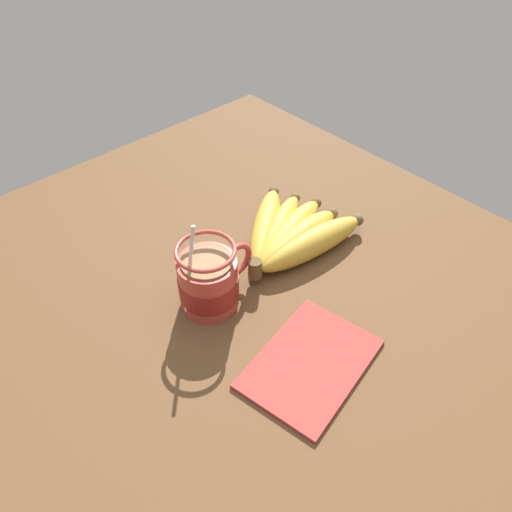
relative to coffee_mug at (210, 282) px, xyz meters
The scene contains 4 objects.
table 6.96cm from the coffee_mug, ahead, with size 91.20×91.20×3.73cm.
coffee_mug is the anchor object (origin of this frame).
banana_bunch 17.23cm from the coffee_mug, ahead, with size 22.53×18.89×4.46cm.
napkin 17.38cm from the coffee_mug, 81.14° to the right, with size 19.45×15.30×0.60cm.
Camera 1 is at (-30.71, -39.38, 57.46)cm, focal length 35.00 mm.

